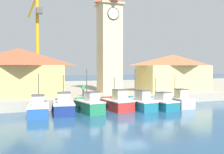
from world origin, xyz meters
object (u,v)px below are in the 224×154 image
at_px(fishing_boat_center, 138,103).
at_px(port_crane_near, 37,54).
at_px(fishing_boat_far_left, 38,108).
at_px(fishing_boat_mid_left, 117,103).
at_px(fishing_boat_left_inner, 89,105).
at_px(warehouse_left, 19,72).
at_px(fishing_boat_right_inner, 178,100).
at_px(dock_worker_near_tower, 83,90).
at_px(warehouse_right, 173,72).
at_px(clock_tower, 109,38).
at_px(fishing_boat_left_outer, 64,106).
at_px(fishing_boat_mid_right, 159,103).

distance_m(fishing_boat_center, port_crane_near, 23.69).
bearing_deg(fishing_boat_far_left, fishing_boat_mid_left, 2.26).
bearing_deg(port_crane_near, fishing_boat_left_inner, -81.56).
xyz_separation_m(fishing_boat_left_inner, warehouse_left, (-6.55, 7.97, 3.38)).
height_order(fishing_boat_right_inner, dock_worker_near_tower, fishing_boat_right_inner).
bearing_deg(fishing_boat_mid_left, fishing_boat_far_left, -177.74).
bearing_deg(warehouse_right, dock_worker_near_tower, -170.16).
distance_m(clock_tower, warehouse_left, 13.56).
relative_size(warehouse_right, port_crane_near, 0.65).
bearing_deg(fishing_boat_mid_left, fishing_boat_left_outer, -179.24).
height_order(fishing_boat_left_outer, warehouse_left, warehouse_left).
distance_m(fishing_boat_left_outer, fishing_boat_center, 8.29).
distance_m(fishing_boat_left_inner, fishing_boat_center, 5.73).
distance_m(fishing_boat_center, clock_tower, 12.84).
bearing_deg(fishing_boat_far_left, fishing_boat_center, -1.05).
bearing_deg(clock_tower, fishing_boat_far_left, -139.00).
bearing_deg(fishing_boat_left_outer, fishing_boat_right_inner, -0.22).
height_order(fishing_boat_left_inner, fishing_boat_mid_right, fishing_boat_left_inner).
height_order(fishing_boat_left_outer, fishing_boat_right_inner, fishing_boat_left_outer).
relative_size(fishing_boat_left_outer, fishing_boat_right_inner, 0.98).
height_order(fishing_boat_mid_right, warehouse_left, warehouse_left).
distance_m(fishing_boat_left_inner, warehouse_right, 17.36).
distance_m(fishing_boat_mid_left, warehouse_left, 12.83).
bearing_deg(fishing_boat_left_outer, fishing_boat_left_inner, -10.20).
xyz_separation_m(fishing_boat_left_outer, fishing_boat_mid_right, (10.65, -0.87, -0.09)).
bearing_deg(fishing_boat_right_inner, fishing_boat_mid_left, 179.05).
distance_m(fishing_boat_left_inner, port_crane_near, 22.19).
bearing_deg(port_crane_near, fishing_boat_mid_right, -62.39).
distance_m(fishing_boat_left_inner, dock_worker_near_tower, 5.05).
height_order(fishing_boat_mid_left, port_crane_near, port_crane_near).
xyz_separation_m(fishing_boat_left_inner, fishing_boat_mid_left, (3.34, 0.54, -0.01)).
bearing_deg(warehouse_left, fishing_boat_right_inner, -23.06).
relative_size(fishing_boat_right_inner, warehouse_left, 0.48).
height_order(fishing_boat_mid_left, clock_tower, clock_tower).
bearing_deg(clock_tower, fishing_boat_left_outer, -132.41).
xyz_separation_m(fishing_boat_left_outer, fishing_boat_center, (8.28, -0.45, -0.01)).
bearing_deg(port_crane_near, warehouse_right, -36.42).
relative_size(fishing_boat_far_left, dock_worker_near_tower, 2.91).
bearing_deg(warehouse_right, fishing_boat_right_inner, -120.76).
bearing_deg(warehouse_right, fishing_boat_far_left, -160.61).
height_order(fishing_boat_far_left, fishing_boat_mid_right, fishing_boat_far_left).
height_order(fishing_boat_mid_right, port_crane_near, port_crane_near).
bearing_deg(warehouse_left, fishing_boat_far_left, -79.07).
height_order(fishing_boat_mid_left, warehouse_left, warehouse_left).
bearing_deg(fishing_boat_far_left, fishing_boat_left_outer, 5.79).
xyz_separation_m(fishing_boat_left_inner, dock_worker_near_tower, (0.69, 4.85, 1.23)).
bearing_deg(fishing_boat_far_left, fishing_boat_left_inner, -2.33).
bearing_deg(clock_tower, warehouse_right, -14.23).
relative_size(clock_tower, warehouse_right, 1.58).
distance_m(fishing_boat_left_inner, warehouse_left, 10.86).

